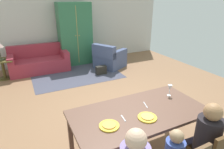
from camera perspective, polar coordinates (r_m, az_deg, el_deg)
The scene contains 17 objects.
ground_plane at distance 4.68m, azimuth -2.55°, elevation -6.77°, with size 7.42×6.31×0.02m, color #855F41.
back_wall at distance 7.22m, azimuth -13.37°, elevation 14.24°, with size 7.42×0.10×2.70m, color beige.
dining_table at distance 2.78m, azimuth 8.07°, elevation -11.88°, with size 1.90×0.96×0.76m.
plate_near_man at distance 2.43m, azimuth -0.84°, elevation -14.91°, with size 0.25×0.25×0.02m, color yellow.
pizza_near_man at distance 2.42m, azimuth -0.84°, elevation -14.63°, with size 0.17×0.17×0.01m, color gold.
plate_near_child at distance 2.61m, azimuth 10.40°, elevation -12.38°, with size 0.25×0.25×0.02m, color yellow.
pizza_near_child at distance 2.61m, azimuth 10.42°, elevation -12.10°, with size 0.17×0.17×0.01m, color #E2A74F.
wine_glass at distance 3.19m, azimuth 16.73°, elevation -3.86°, with size 0.07×0.07×0.19m.
fork at distance 2.57m, azimuth 3.38°, elevation -12.77°, with size 0.02×0.15×0.01m, color silver.
knife at distance 2.89m, azimuth 9.88°, elevation -8.85°, with size 0.01×0.17×0.01m, color silver.
person_woman at distance 2.81m, azimuth 25.35°, elevation -18.10°, with size 0.30×0.41×1.11m.
area_rug at distance 6.10m, azimuth -10.48°, elevation 0.05°, with size 2.60×1.80×0.01m, color #454657.
couch at distance 6.65m, azimuth -20.68°, elevation 3.55°, with size 1.78×0.86×0.82m.
armchair at distance 6.55m, azimuth -0.86°, elevation 4.84°, with size 1.16×1.15×0.82m.
armoire at distance 6.94m, azimuth -10.87°, elevation 11.64°, with size 1.10×0.59×2.10m.
side_table at distance 6.39m, azimuth -29.56°, elevation 2.05°, with size 0.56×0.56×0.58m.
handbag at distance 6.00m, azimuth -3.24°, elevation 1.32°, with size 0.32×0.16×0.26m, color black.
Camera 1 is at (-1.62, -3.22, 2.22)m, focal length 30.91 mm.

